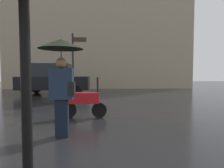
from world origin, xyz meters
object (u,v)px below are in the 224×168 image
at_px(pedestrian_with_umbrella, 61,64).
at_px(street_signpost, 73,62).
at_px(parked_car_left, 53,79).
at_px(parked_scooter, 82,100).

height_order(pedestrian_with_umbrella, street_signpost, street_signpost).
relative_size(parked_car_left, street_signpost, 1.49).
relative_size(pedestrian_with_umbrella, street_signpost, 0.69).
bearing_deg(parked_car_left, pedestrian_with_umbrella, -59.79).
bearing_deg(street_signpost, parked_car_left, 113.63).
distance_m(pedestrian_with_umbrella, parked_scooter, 2.02).
height_order(parked_scooter, parked_car_left, parked_car_left).
height_order(pedestrian_with_umbrella, parked_scooter, pedestrian_with_umbrella).
xyz_separation_m(parked_car_left, street_signpost, (1.98, -4.53, 0.82)).
relative_size(parked_scooter, street_signpost, 0.46).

